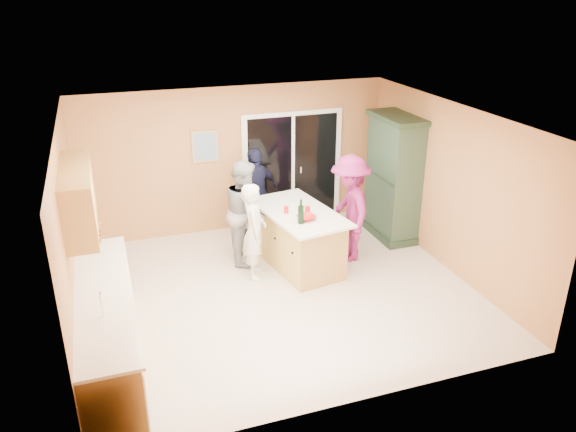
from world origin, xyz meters
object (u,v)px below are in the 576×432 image
object	(u,v)px
woman_white	(254,231)
woman_grey	(245,211)
green_hutch	(394,179)
kitchen_island	(298,240)
woman_navy	(256,192)
woman_magenta	(350,209)

from	to	relation	value
woman_white	woman_grey	distance (m)	0.60
green_hutch	kitchen_island	bearing A→B (deg)	-163.94
woman_grey	woman_navy	world-z (taller)	woman_grey
green_hutch	woman_navy	distance (m)	2.40
woman_grey	woman_magenta	bearing A→B (deg)	-96.78
kitchen_island	green_hutch	size ratio (longest dim) A/B	0.88
woman_white	woman_magenta	size ratio (longest dim) A/B	0.86
woman_white	woman_navy	world-z (taller)	woman_navy
woman_grey	woman_magenta	size ratio (longest dim) A/B	0.96
woman_grey	woman_navy	distance (m)	0.96
woman_white	woman_grey	world-z (taller)	woman_grey
kitchen_island	green_hutch	xyz separation A→B (m)	(1.96, 0.56, 0.62)
green_hutch	woman_navy	xyz separation A→B (m)	(-2.26, 0.79, -0.26)
woman_white	woman_navy	distance (m)	1.52
green_hutch	woman_magenta	world-z (taller)	green_hutch
kitchen_island	woman_grey	xyz separation A→B (m)	(-0.73, 0.49, 0.40)
kitchen_island	woman_navy	world-z (taller)	woman_navy
woman_navy	kitchen_island	bearing A→B (deg)	76.23
kitchen_island	green_hutch	distance (m)	2.13
kitchen_island	woman_magenta	size ratio (longest dim) A/B	1.10
woman_white	woman_magenta	bearing A→B (deg)	-73.50
green_hutch	woman_grey	size ratio (longest dim) A/B	1.30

